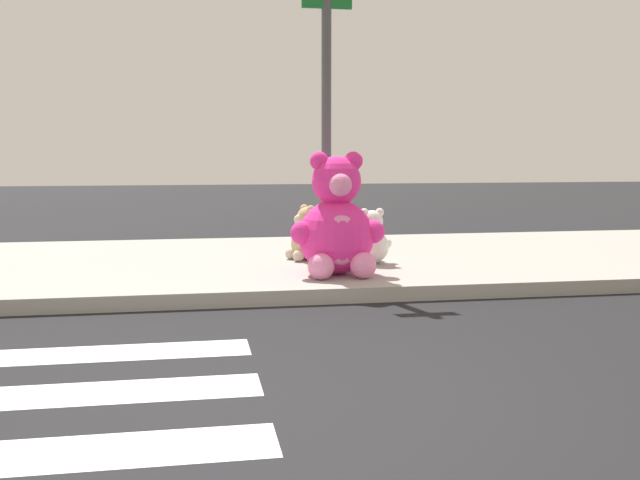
% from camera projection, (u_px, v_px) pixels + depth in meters
% --- Properties ---
extents(ground_plane, '(60.00, 60.00, 0.00)m').
position_uv_depth(ground_plane, '(293.00, 424.00, 3.89)').
color(ground_plane, black).
extents(sidewalk, '(28.00, 4.40, 0.15)m').
position_uv_depth(sidewalk, '(234.00, 264.00, 8.97)').
color(sidewalk, '#9E9B93').
rests_on(sidewalk, ground_plane).
extents(sign_pole, '(0.56, 0.11, 3.20)m').
position_uv_depth(sign_pole, '(326.00, 116.00, 8.15)').
color(sign_pole, '#4C4C51').
rests_on(sign_pole, sidewalk).
extents(plush_pink_large, '(1.01, 0.88, 1.30)m').
position_uv_depth(plush_pink_large, '(337.00, 226.00, 7.71)').
color(plush_pink_large, '#F22D93').
rests_on(plush_pink_large, sidewalk).
extents(plush_red, '(0.35, 0.34, 0.49)m').
position_uv_depth(plush_red, '(346.00, 240.00, 9.22)').
color(plush_red, red).
rests_on(plush_red, sidewalk).
extents(plush_white, '(0.50, 0.44, 0.65)m').
position_uv_depth(plush_white, '(371.00, 241.00, 8.55)').
color(plush_white, white).
rests_on(plush_white, sidewalk).
extents(plush_tan, '(0.47, 0.50, 0.67)m').
position_uv_depth(plush_tan, '(306.00, 238.00, 8.83)').
color(plush_tan, tan).
rests_on(plush_tan, sidewalk).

